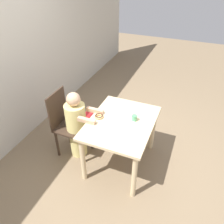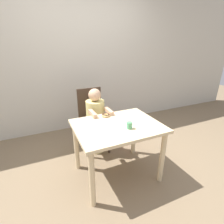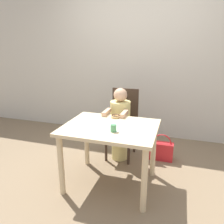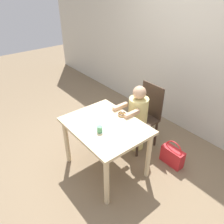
{
  "view_description": "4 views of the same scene",
  "coord_description": "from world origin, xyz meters",
  "px_view_note": "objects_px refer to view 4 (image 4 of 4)",
  "views": [
    {
      "loc": [
        -1.97,
        -0.69,
        2.33
      ],
      "look_at": [
        -0.02,
        0.11,
        0.83
      ],
      "focal_mm": 35.0,
      "sensor_mm": 36.0,
      "label": 1
    },
    {
      "loc": [
        -0.81,
        -1.63,
        1.6
      ],
      "look_at": [
        -0.02,
        0.11,
        0.83
      ],
      "focal_mm": 28.0,
      "sensor_mm": 36.0,
      "label": 2
    },
    {
      "loc": [
        0.67,
        -2.06,
        1.53
      ],
      "look_at": [
        -0.02,
        0.11,
        0.83
      ],
      "focal_mm": 35.0,
      "sensor_mm": 36.0,
      "label": 3
    },
    {
      "loc": [
        1.69,
        -1.27,
        2.19
      ],
      "look_at": [
        -0.02,
        0.11,
        0.83
      ],
      "focal_mm": 35.0,
      "sensor_mm": 36.0,
      "label": 4
    }
  ],
  "objects_px": {
    "child_figure": "(137,119)",
    "cup": "(100,129)",
    "chair": "(144,117)",
    "donut": "(122,114)",
    "handbag": "(172,156)"
  },
  "relations": [
    {
      "from": "donut",
      "to": "chair",
      "type": "bearing_deg",
      "value": 94.03
    },
    {
      "from": "child_figure",
      "to": "chair",
      "type": "bearing_deg",
      "value": 90.0
    },
    {
      "from": "child_figure",
      "to": "cup",
      "type": "distance_m",
      "value": 0.8
    },
    {
      "from": "donut",
      "to": "child_figure",
      "type": "bearing_deg",
      "value": 95.69
    },
    {
      "from": "child_figure",
      "to": "handbag",
      "type": "relative_size",
      "value": 2.66
    },
    {
      "from": "handbag",
      "to": "cup",
      "type": "bearing_deg",
      "value": -115.66
    },
    {
      "from": "child_figure",
      "to": "cup",
      "type": "xyz_separation_m",
      "value": [
        0.14,
        -0.74,
        0.25
      ]
    },
    {
      "from": "chair",
      "to": "donut",
      "type": "xyz_separation_m",
      "value": [
        0.03,
        -0.45,
        0.24
      ]
    },
    {
      "from": "chair",
      "to": "donut",
      "type": "relative_size",
      "value": 8.52
    },
    {
      "from": "child_figure",
      "to": "cup",
      "type": "height_order",
      "value": "child_figure"
    },
    {
      "from": "chair",
      "to": "cup",
      "type": "xyz_separation_m",
      "value": [
        0.14,
        -0.88,
        0.26
      ]
    },
    {
      "from": "donut",
      "to": "cup",
      "type": "xyz_separation_m",
      "value": [
        0.11,
        -0.42,
        0.02
      ]
    },
    {
      "from": "child_figure",
      "to": "donut",
      "type": "xyz_separation_m",
      "value": [
        0.03,
        -0.32,
        0.23
      ]
    },
    {
      "from": "child_figure",
      "to": "donut",
      "type": "relative_size",
      "value": 8.99
    },
    {
      "from": "chair",
      "to": "child_figure",
      "type": "bearing_deg",
      "value": -90.0
    }
  ]
}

